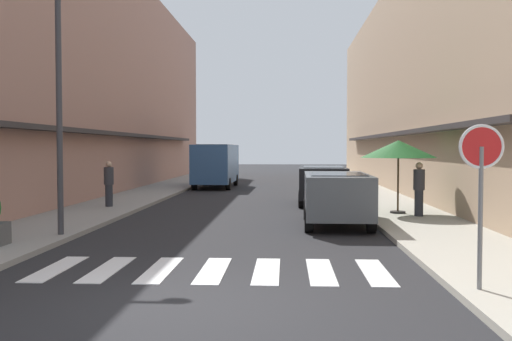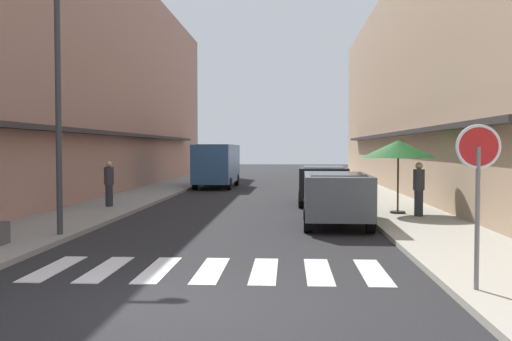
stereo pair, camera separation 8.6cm
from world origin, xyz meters
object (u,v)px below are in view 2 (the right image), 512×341
Objects in this scene: cafe_umbrella at (398,149)px; pedestrian_walking_far at (109,183)px; parked_car_near at (336,193)px; pedestrian_walking_near at (419,188)px; round_street_sign at (478,163)px; parked_car_mid at (323,181)px; delivery_van at (217,162)px; street_lamp at (65,82)px.

pedestrian_walking_far is (-9.75, 1.55, -1.18)m from cafe_umbrella.
pedestrian_walking_far is (-7.64, 3.77, 0.03)m from parked_car_near.
cafe_umbrella is at bearing 46.38° from parked_car_near.
cafe_umbrella is at bearing 157.83° from pedestrian_walking_near.
round_street_sign reaches higher than pedestrian_walking_far.
parked_car_mid is 5.27m from pedestrian_walking_near.
delivery_van is at bearing 119.64° from cafe_umbrella.
pedestrian_walking_far is at bearing 170.98° from cafe_umbrella.
street_lamp is (-6.60, -8.75, 2.81)m from parked_car_mid.
parked_car_mid is 10.53m from delivery_van.
street_lamp reaches higher than pedestrian_walking_far.
parked_car_mid is at bearing 154.52° from pedestrian_walking_near.
street_lamp is (-6.60, -2.69, 2.81)m from parked_car_near.
delivery_van is 2.31× the size of cafe_umbrella.
street_lamp is 2.54× the size of cafe_umbrella.
cafe_umbrella is 1.47m from pedestrian_walking_near.
cafe_umbrella reaches higher than delivery_van.
delivery_van is 14.92m from cafe_umbrella.
parked_car_near is 8.52m from pedestrian_walking_far.
round_street_sign is at bearing -94.19° from cafe_umbrella.
cafe_umbrella is (0.72, 9.78, 0.18)m from round_street_sign.
round_street_sign reaches higher than cafe_umbrella.
parked_car_mid is at bearing 90.00° from parked_car_near.
pedestrian_walking_near is at bearing 24.36° from street_lamp.
delivery_van is 11.66m from pedestrian_walking_far.
pedestrian_walking_near is (9.20, 4.17, -2.76)m from street_lamp.
cafe_umbrella is at bearing 85.81° from round_street_sign.
delivery_van is at bearing 154.79° from pedestrian_walking_near.
parked_car_near is 2.52× the size of pedestrian_walking_far.
pedestrian_walking_near is (2.60, 1.48, 0.05)m from parked_car_near.
street_lamp is at bearing 148.68° from round_street_sign.
parked_car_near is 16.07m from delivery_van.
parked_car_mid is at bearing 95.87° from round_street_sign.
delivery_van is at bearing 106.31° from round_street_sign.
parked_car_mid is 0.72× the size of street_lamp.
parked_car_mid is 1.79× the size of round_street_sign.
parked_car_mid is at bearing -60.04° from delivery_van.
cafe_umbrella is at bearing -60.36° from delivery_van.
round_street_sign reaches higher than pedestrian_walking_near.
pedestrian_walking_far is at bearing 99.11° from street_lamp.
cafe_umbrella is at bearing -61.12° from parked_car_mid.
parked_car_mid is 2.65× the size of pedestrian_walking_near.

